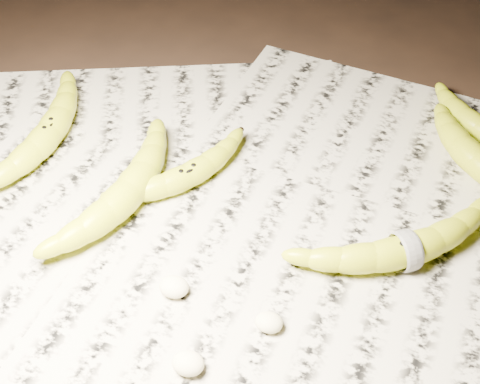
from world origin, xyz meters
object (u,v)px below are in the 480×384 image
(banana_left_b, at_px, (128,190))
(banana_left_a, at_px, (48,131))
(banana_taped, at_px, (406,248))
(banana_upper_b, at_px, (478,160))
(banana_center, at_px, (187,174))
(banana_upper_a, at_px, (479,126))

(banana_left_b, bearing_deg, banana_left_a, 73.96)
(banana_left_a, distance_m, banana_taped, 0.47)
(banana_left_b, bearing_deg, banana_upper_b, -55.59)
(banana_center, relative_size, banana_taped, 0.78)
(banana_center, distance_m, banana_taped, 0.27)
(banana_upper_a, relative_size, banana_upper_b, 0.89)
(banana_taped, bearing_deg, banana_left_b, 145.99)
(banana_left_b, height_order, banana_taped, banana_left_b)
(banana_center, relative_size, banana_upper_b, 0.95)
(banana_left_b, bearing_deg, banana_taped, -78.36)
(banana_left_b, bearing_deg, banana_upper_a, -47.45)
(banana_left_a, relative_size, banana_taped, 0.96)
(banana_left_a, bearing_deg, banana_left_b, -116.44)
(banana_left_b, distance_m, banana_upper_b, 0.43)
(banana_center, xyz_separation_m, banana_upper_b, (0.34, 0.13, 0.00))
(banana_center, distance_m, banana_upper_b, 0.36)
(banana_center, bearing_deg, banana_upper_b, -32.55)
(banana_upper_a, height_order, banana_upper_b, banana_upper_b)
(banana_center, bearing_deg, banana_left_a, 121.51)
(banana_left_a, relative_size, banana_center, 1.23)
(banana_left_b, distance_m, banana_center, 0.08)
(banana_taped, bearing_deg, banana_center, 135.53)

